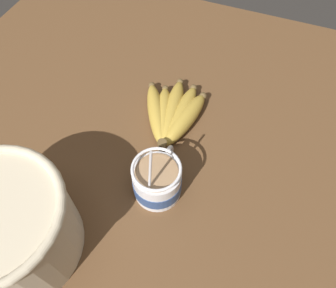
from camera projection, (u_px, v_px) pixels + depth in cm
name	position (u px, v px, depth cm)	size (l,w,h in cm)	color
table	(154.00, 180.00, 69.25)	(128.54, 128.54, 3.03)	brown
coffee_mug	(157.00, 181.00, 63.06)	(12.89, 9.55, 16.80)	silver
banana_bunch	(172.00, 114.00, 74.94)	(21.73, 16.46, 4.40)	brown
woven_basket	(3.00, 229.00, 53.26)	(23.92, 23.92, 15.74)	beige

